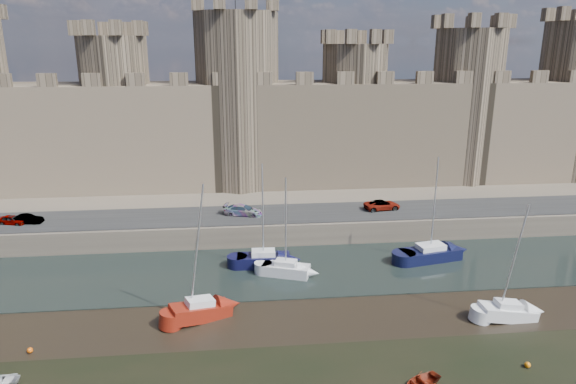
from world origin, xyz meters
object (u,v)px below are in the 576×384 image
(car_0, at_px, (12,220))
(sailboat_3, at_px, (430,253))
(car_1, at_px, (27,219))
(sailboat_2, at_px, (286,268))
(car_2, at_px, (243,210))
(sailboat_5, at_px, (507,311))
(car_3, at_px, (382,205))
(sailboat_4, at_px, (200,310))
(sailboat_1, at_px, (263,259))

(car_0, height_order, sailboat_3, sailboat_3)
(car_1, height_order, sailboat_2, sailboat_2)
(car_1, relative_size, sailboat_3, 0.30)
(car_2, height_order, sailboat_5, sailboat_5)
(sailboat_5, bearing_deg, car_3, 100.93)
(sailboat_4, bearing_deg, car_0, 116.14)
(car_2, relative_size, sailboat_3, 0.41)
(car_1, distance_m, car_2, 23.68)
(car_2, bearing_deg, sailboat_5, -118.44)
(car_1, height_order, car_3, car_3)
(sailboat_1, xyz_separation_m, sailboat_2, (2.03, -2.37, -0.03))
(car_3, distance_m, sailboat_1, 17.46)
(car_3, xyz_separation_m, sailboat_2, (-12.66, -11.54, -2.31))
(sailboat_3, xyz_separation_m, sailboat_4, (-22.91, -9.40, -0.01))
(sailboat_2, relative_size, sailboat_3, 0.90)
(car_2, distance_m, sailboat_5, 29.77)
(sailboat_2, xyz_separation_m, sailboat_3, (15.22, 2.15, 0.04))
(car_0, relative_size, car_3, 0.73)
(sailboat_3, distance_m, sailboat_5, 12.08)
(car_0, distance_m, sailboat_1, 28.40)
(car_1, height_order, sailboat_1, sailboat_1)
(car_2, relative_size, sailboat_2, 0.45)
(sailboat_1, height_order, sailboat_4, sailboat_4)
(sailboat_5, bearing_deg, sailboat_4, 173.08)
(sailboat_3, bearing_deg, sailboat_5, -92.02)
(sailboat_5, bearing_deg, car_1, 154.34)
(sailboat_2, distance_m, sailboat_5, 19.80)
(car_0, bearing_deg, sailboat_2, -93.93)
(car_2, xyz_separation_m, car_3, (16.52, 0.43, -0.05))
(car_0, xyz_separation_m, sailboat_3, (44.32, -8.48, -2.20))
(sailboat_3, relative_size, sailboat_4, 0.95)
(car_3, distance_m, sailboat_5, 21.93)
(sailboat_3, bearing_deg, sailboat_1, 167.69)
(car_0, xyz_separation_m, sailboat_2, (29.11, -10.62, -2.24))
(car_0, relative_size, sailboat_5, 0.32)
(car_2, bearing_deg, car_0, 107.40)
(sailboat_2, height_order, sailboat_4, sailboat_4)
(car_0, bearing_deg, sailboat_1, -90.82)
(car_1, distance_m, sailboat_4, 26.80)
(sailboat_1, xyz_separation_m, sailboat_4, (-5.67, -9.62, -0.00))
(car_1, xyz_separation_m, sailboat_1, (25.50, -8.26, -2.22))
(car_1, xyz_separation_m, sailboat_2, (27.53, -10.63, -2.25))
(car_3, bearing_deg, sailboat_5, -175.73)
(sailboat_1, bearing_deg, sailboat_3, 0.84)
(sailboat_2, bearing_deg, sailboat_3, 27.61)
(sailboat_3, bearing_deg, sailboat_2, 176.47)
(sailboat_1, relative_size, sailboat_4, 0.92)
(sailboat_5, bearing_deg, sailboat_2, 149.28)
(sailboat_2, xyz_separation_m, sailboat_4, (-7.70, -7.25, 0.03))
(car_0, height_order, car_1, car_1)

